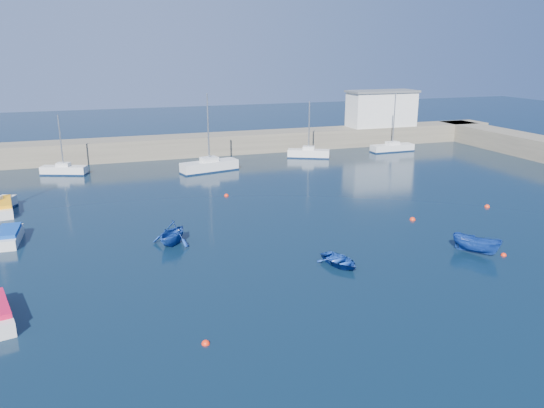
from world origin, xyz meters
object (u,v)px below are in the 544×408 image
object	(u,v)px
harbor_office	(381,109)
dinghy_left	(172,233)
dinghy_center	(340,261)
sailboat_6	(209,166)
motorboat_2	(1,207)
sailboat_7	(309,153)
motorboat_1	(9,236)
dinghy_right	(476,245)
sailboat_8	(392,148)
sailboat_5	(64,170)

from	to	relation	value
harbor_office	dinghy_left	size ratio (longest dim) A/B	3.02
dinghy_center	sailboat_6	bearing A→B (deg)	79.57
motorboat_2	dinghy_center	bearing A→B (deg)	-49.51
sailboat_7	motorboat_1	xyz separation A→B (m)	(-33.18, -22.43, -0.12)
sailboat_6	dinghy_left	xyz separation A→B (m)	(-7.80, -22.89, 0.20)
harbor_office	dinghy_left	world-z (taller)	harbor_office
sailboat_7	dinghy_right	xyz separation A→B (m)	(-2.25, -35.43, 0.06)
motorboat_2	dinghy_center	world-z (taller)	motorboat_2
sailboat_8	dinghy_right	bearing A→B (deg)	155.86
dinghy_left	sailboat_5	bearing A→B (deg)	144.59
dinghy_left	dinghy_right	xyz separation A→B (m)	(19.65, -8.68, -0.21)
dinghy_right	dinghy_left	bearing A→B (deg)	125.17
harbor_office	motorboat_2	bearing A→B (deg)	-157.01
sailboat_7	sailboat_8	distance (m)	12.79
sailboat_5	harbor_office	bearing A→B (deg)	-60.29
harbor_office	dinghy_center	size ratio (longest dim) A/B	3.23
harbor_office	sailboat_7	size ratio (longest dim) A/B	1.37
sailboat_6	motorboat_1	size ratio (longest dim) A/B	2.13
motorboat_1	dinghy_left	world-z (taller)	dinghy_left
sailboat_8	dinghy_center	bearing A→B (deg)	142.93
dinghy_center	motorboat_2	bearing A→B (deg)	124.16
motorboat_2	sailboat_8	bearing A→B (deg)	9.04
harbor_office	sailboat_5	xyz separation A→B (m)	(-44.66, -6.95, -4.56)
sailboat_6	sailboat_7	world-z (taller)	sailboat_6
harbor_office	sailboat_8	world-z (taller)	sailboat_8
sailboat_8	harbor_office	bearing A→B (deg)	-16.57
dinghy_right	motorboat_1	bearing A→B (deg)	126.19
harbor_office	dinghy_left	xyz separation A→B (m)	(-36.47, -33.62, -4.23)
sailboat_6	dinghy_right	world-z (taller)	sailboat_6
sailboat_7	sailboat_5	bearing A→B (deg)	116.51
harbor_office	sailboat_5	bearing A→B (deg)	-171.16
sailboat_5	sailboat_6	distance (m)	16.45
harbor_office	sailboat_6	size ratio (longest dim) A/B	1.12
sailboat_5	sailboat_8	xyz separation A→B (m)	(42.89, 0.43, 0.01)
sailboat_6	motorboat_1	distance (m)	26.62
harbor_office	sailboat_8	xyz separation A→B (m)	(-1.77, -6.52, -4.55)
sailboat_5	dinghy_right	bearing A→B (deg)	-120.90
harbor_office	motorboat_2	size ratio (longest dim) A/B	1.85
harbor_office	sailboat_6	xyz separation A→B (m)	(-28.66, -10.73, -4.43)
harbor_office	motorboat_2	xyz separation A→B (m)	(-49.36, -20.94, -4.60)
motorboat_2	sailboat_6	bearing A→B (deg)	18.43
harbor_office	sailboat_5	size ratio (longest dim) A/B	1.48
sailboat_8	sailboat_5	bearing A→B (deg)	89.23
dinghy_right	sailboat_8	bearing A→B (deg)	36.21
sailboat_5	dinghy_left	bearing A→B (deg)	-142.04
sailboat_7	sailboat_8	world-z (taller)	sailboat_8
dinghy_center	motorboat_1	bearing A→B (deg)	136.48
motorboat_1	sailboat_7	bearing A→B (deg)	36.08
sailboat_5	sailboat_8	distance (m)	42.89
harbor_office	motorboat_2	world-z (taller)	harbor_office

